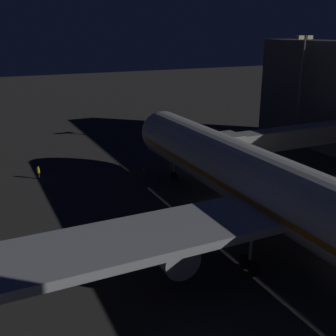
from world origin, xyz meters
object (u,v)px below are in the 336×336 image
object	(u,v)px
traffic_cone_nose_starboard	(144,169)
traffic_cone_nose_port	(171,165)
jet_bridge	(281,139)
ground_crew_under_port_wing	(38,172)
apron_floodlight_mast	(300,86)
airliner_at_gate	(296,202)

from	to	relation	value
traffic_cone_nose_starboard	traffic_cone_nose_port	bearing A→B (deg)	180.00
jet_bridge	ground_crew_under_port_wing	bearing A→B (deg)	-26.81
apron_floodlight_mast	traffic_cone_nose_starboard	size ratio (longest dim) A/B	33.93
jet_bridge	apron_floodlight_mast	size ratio (longest dim) A/B	1.27
airliner_at_gate	traffic_cone_nose_starboard	distance (m)	29.38
apron_floodlight_mast	traffic_cone_nose_starboard	bearing A→B (deg)	-1.24
apron_floodlight_mast	traffic_cone_nose_port	bearing A→B (deg)	-1.48
jet_bridge	apron_floodlight_mast	xyz separation A→B (m)	(-12.91, -11.26, 4.92)
traffic_cone_nose_port	traffic_cone_nose_starboard	size ratio (longest dim) A/B	1.00
apron_floodlight_mast	ground_crew_under_port_wing	xyz separation A→B (m)	(42.09, -3.48, -9.80)
airliner_at_gate	jet_bridge	bearing A→B (deg)	-126.65
airliner_at_gate	ground_crew_under_port_wing	world-z (taller)	airliner_at_gate
traffic_cone_nose_port	airliner_at_gate	bearing A→B (deg)	85.63
traffic_cone_nose_starboard	airliner_at_gate	bearing A→B (deg)	94.37
apron_floodlight_mast	traffic_cone_nose_port	xyz separation A→B (m)	(23.30, -0.60, -10.51)
jet_bridge	traffic_cone_nose_starboard	xyz separation A→B (m)	(14.79, -11.86, -5.59)
traffic_cone_nose_port	traffic_cone_nose_starboard	world-z (taller)	same
jet_bridge	traffic_cone_nose_starboard	world-z (taller)	jet_bridge
traffic_cone_nose_starboard	jet_bridge	bearing A→B (deg)	141.27
traffic_cone_nose_port	traffic_cone_nose_starboard	distance (m)	4.40
airliner_at_gate	traffic_cone_nose_port	world-z (taller)	airliner_at_gate
airliner_at_gate	apron_floodlight_mast	world-z (taller)	airliner_at_gate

